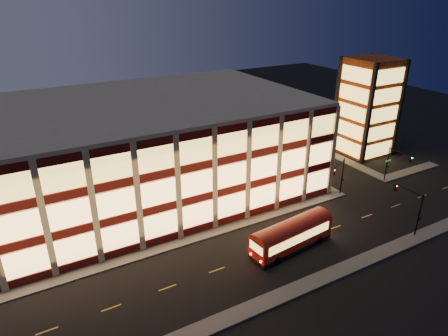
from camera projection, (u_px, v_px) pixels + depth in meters
ground at (208, 239)px, 50.83m from camera, size 200.00×200.00×0.00m
sidewalk_office_south at (183, 241)px, 50.24m from camera, size 54.00×2.00×0.15m
sidewalk_office_east at (275, 159)px, 74.66m from camera, size 2.00×30.00×0.15m
sidewalk_tower_south at (409, 171)px, 69.59m from camera, size 14.00×2.00×0.15m
sidewalk_tower_west at (320, 149)px, 79.61m from camera, size 2.00×30.00×0.15m
sidewalk_near at (267, 302)px, 40.46m from camera, size 100.00×2.00×0.15m
office_building at (138, 148)px, 60.02m from camera, size 50.45×30.45×14.50m
stair_tower at (367, 107)px, 74.66m from camera, size 8.60×8.60×18.00m
traffic_signal_far at (339, 173)px, 59.34m from camera, size 3.79×1.87×6.00m
traffic_signal_right at (395, 161)px, 63.74m from camera, size 1.20×4.37×6.00m
traffic_signal_near at (410, 203)px, 50.95m from camera, size 0.32×4.45×6.00m
trolley_bus at (292, 234)px, 48.13m from camera, size 11.41×3.98×3.79m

